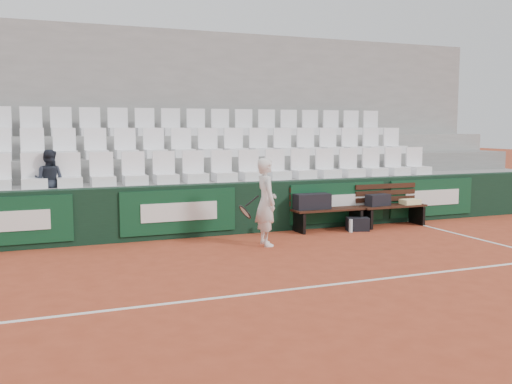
# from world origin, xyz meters

# --- Properties ---
(ground) EXTENTS (80.00, 80.00, 0.00)m
(ground) POSITION_xyz_m (0.00, 0.00, 0.00)
(ground) COLOR #A94126
(ground) RESTS_ON ground
(court_baseline) EXTENTS (18.00, 0.06, 0.01)m
(court_baseline) POSITION_xyz_m (0.00, 0.00, 0.00)
(court_baseline) COLOR white
(court_baseline) RESTS_ON ground
(back_barrier) EXTENTS (18.00, 0.34, 1.00)m
(back_barrier) POSITION_xyz_m (0.07, 3.99, 0.50)
(back_barrier) COLOR black
(back_barrier) RESTS_ON ground
(grandstand_tier_front) EXTENTS (18.00, 0.95, 1.00)m
(grandstand_tier_front) POSITION_xyz_m (0.00, 4.62, 0.50)
(grandstand_tier_front) COLOR gray
(grandstand_tier_front) RESTS_ON ground
(grandstand_tier_mid) EXTENTS (18.00, 0.95, 1.45)m
(grandstand_tier_mid) POSITION_xyz_m (0.00, 5.58, 0.72)
(grandstand_tier_mid) COLOR gray
(grandstand_tier_mid) RESTS_ON ground
(grandstand_tier_back) EXTENTS (18.00, 0.95, 1.90)m
(grandstand_tier_back) POSITION_xyz_m (0.00, 6.53, 0.95)
(grandstand_tier_back) COLOR #979794
(grandstand_tier_back) RESTS_ON ground
(grandstand_rear_wall) EXTENTS (18.00, 0.30, 4.40)m
(grandstand_rear_wall) POSITION_xyz_m (0.00, 7.15, 2.20)
(grandstand_rear_wall) COLOR gray
(grandstand_rear_wall) RESTS_ON ground
(seat_row_front) EXTENTS (11.90, 0.44, 0.63)m
(seat_row_front) POSITION_xyz_m (0.00, 4.45, 1.31)
(seat_row_front) COLOR white
(seat_row_front) RESTS_ON grandstand_tier_front
(seat_row_mid) EXTENTS (11.90, 0.44, 0.63)m
(seat_row_mid) POSITION_xyz_m (0.00, 5.40, 1.77)
(seat_row_mid) COLOR white
(seat_row_mid) RESTS_ON grandstand_tier_mid
(seat_row_back) EXTENTS (11.90, 0.44, 0.63)m
(seat_row_back) POSITION_xyz_m (0.00, 6.35, 2.21)
(seat_row_back) COLOR white
(seat_row_back) RESTS_ON grandstand_tier_back
(bench_left) EXTENTS (1.50, 0.56, 0.45)m
(bench_left) POSITION_xyz_m (2.83, 3.60, 0.23)
(bench_left) COLOR #351910
(bench_left) RESTS_ON ground
(bench_right) EXTENTS (1.50, 0.56, 0.45)m
(bench_right) POSITION_xyz_m (4.34, 3.55, 0.23)
(bench_right) COLOR #351910
(bench_right) RESTS_ON ground
(sports_bag_left) EXTENTS (0.73, 0.33, 0.31)m
(sports_bag_left) POSITION_xyz_m (2.49, 3.64, 0.61)
(sports_bag_left) COLOR black
(sports_bag_left) RESTS_ON bench_left
(sports_bag_right) EXTENTS (0.54, 0.31, 0.24)m
(sports_bag_right) POSITION_xyz_m (4.00, 3.57, 0.57)
(sports_bag_right) COLOR black
(sports_bag_right) RESTS_ON bench_right
(towel) EXTENTS (0.39, 0.29, 0.11)m
(towel) POSITION_xyz_m (4.77, 3.50, 0.50)
(towel) COLOR beige
(towel) RESTS_ON bench_right
(sports_bag_ground) EXTENTS (0.50, 0.39, 0.27)m
(sports_bag_ground) POSITION_xyz_m (3.37, 3.33, 0.13)
(sports_bag_ground) COLOR black
(sports_bag_ground) RESTS_ON ground
(water_bottle_near) EXTENTS (0.07, 0.07, 0.25)m
(water_bottle_near) POSITION_xyz_m (1.44, 3.63, 0.13)
(water_bottle_near) COLOR silver
(water_bottle_near) RESTS_ON ground
(water_bottle_far) EXTENTS (0.07, 0.07, 0.26)m
(water_bottle_far) POSITION_xyz_m (3.15, 3.22, 0.13)
(water_bottle_far) COLOR silver
(water_bottle_far) RESTS_ON ground
(tennis_player) EXTENTS (0.70, 0.59, 1.56)m
(tennis_player) POSITION_xyz_m (1.09, 2.70, 0.78)
(tennis_player) COLOR silver
(tennis_player) RESTS_ON ground
(spectator_c) EXTENTS (0.68, 0.62, 1.14)m
(spectator_c) POSITION_xyz_m (-2.45, 4.50, 1.57)
(spectator_c) COLOR #1F242F
(spectator_c) RESTS_ON grandstand_tier_front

